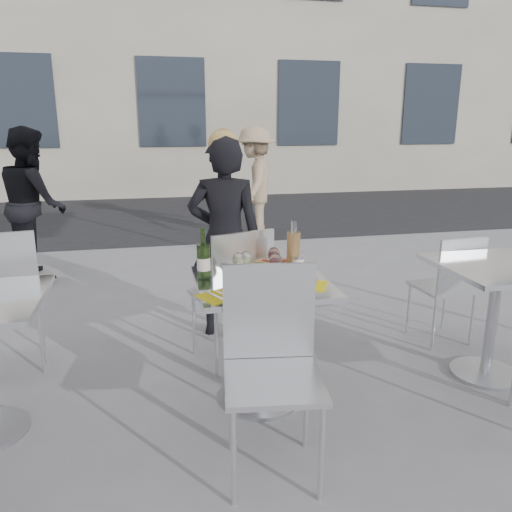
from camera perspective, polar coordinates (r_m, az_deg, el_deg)
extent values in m
plane|color=slate|center=(3.08, 0.62, -16.22)|extent=(80.00, 80.00, 0.00)
cube|color=black|center=(9.22, -8.41, 4.91)|extent=(24.00, 5.00, 0.00)
cylinder|color=#B7BABF|center=(3.07, 0.62, -16.02)|extent=(0.44, 0.44, 0.02)
cylinder|color=#B7BABF|center=(2.90, 0.64, -9.96)|extent=(0.07, 0.07, 0.72)
cube|color=silver|center=(2.77, 0.66, -3.09)|extent=(0.72, 0.72, 0.03)
cylinder|color=#B7BABF|center=(3.67, 24.70, -12.05)|extent=(0.44, 0.44, 0.02)
cylinder|color=#B7BABF|center=(3.53, 25.33, -6.83)|extent=(0.07, 0.07, 0.72)
cube|color=silver|center=(3.42, 26.01, -1.12)|extent=(0.72, 0.72, 0.03)
cylinder|color=silver|center=(3.69, -1.79, -6.71)|extent=(0.02, 0.02, 0.46)
cylinder|color=silver|center=(3.55, -7.09, -7.74)|extent=(0.02, 0.02, 0.46)
cylinder|color=silver|center=(3.39, 1.14, -8.71)|extent=(0.02, 0.02, 0.46)
cylinder|color=silver|center=(3.24, -4.54, -9.97)|extent=(0.02, 0.02, 0.46)
cube|color=silver|center=(3.37, -3.13, -4.49)|extent=(0.54, 0.54, 0.03)
cube|color=silver|center=(3.12, -1.43, -1.39)|extent=(0.42, 0.15, 0.46)
cylinder|color=silver|center=(2.26, -2.57, -22.05)|extent=(0.02, 0.02, 0.47)
cylinder|color=silver|center=(2.30, 7.52, -21.47)|extent=(0.02, 0.02, 0.47)
cylinder|color=silver|center=(2.57, -2.87, -17.01)|extent=(0.02, 0.02, 0.47)
cylinder|color=silver|center=(2.60, 5.78, -16.62)|extent=(0.02, 0.02, 0.47)
cube|color=silver|center=(2.29, 2.02, -14.13)|extent=(0.49, 0.49, 0.03)
cube|color=silver|center=(2.38, 1.49, -6.31)|extent=(0.44, 0.09, 0.47)
cylinder|color=silver|center=(3.89, -23.34, -6.72)|extent=(0.03, 0.03, 0.47)
cylinder|color=silver|center=(3.55, -23.32, -8.85)|extent=(0.03, 0.03, 0.47)
cube|color=silver|center=(3.65, -26.67, -4.44)|extent=(0.51, 0.51, 0.03)
cylinder|color=silver|center=(4.23, 20.70, -5.21)|extent=(0.02, 0.02, 0.40)
cylinder|color=silver|center=(4.05, 17.03, -5.78)|extent=(0.02, 0.02, 0.40)
cylinder|color=silver|center=(4.00, 23.45, -6.67)|extent=(0.02, 0.02, 0.40)
cylinder|color=silver|center=(3.81, 19.67, -7.37)|extent=(0.02, 0.02, 0.40)
cube|color=silver|center=(3.95, 20.49, -3.38)|extent=(0.40, 0.40, 0.02)
cube|color=silver|center=(3.75, 22.48, -1.11)|extent=(0.38, 0.05, 0.40)
imported|color=black|center=(3.74, -3.59, 1.99)|extent=(0.61, 0.47, 1.51)
imported|color=black|center=(5.71, -24.11, 5.53)|extent=(0.82, 0.92, 1.56)
imported|color=tan|center=(6.96, -0.11, 8.28)|extent=(0.88, 1.14, 1.56)
cylinder|color=tan|center=(2.61, 0.60, -3.65)|extent=(0.32, 0.32, 0.02)
cylinder|color=#D6C08A|center=(2.61, 0.60, -3.44)|extent=(0.28, 0.28, 0.00)
cylinder|color=white|center=(2.99, 2.16, -1.29)|extent=(0.33, 0.33, 0.01)
cylinder|color=tan|center=(2.99, 2.17, -1.01)|extent=(0.29, 0.29, 0.02)
cylinder|color=#D6C08A|center=(2.98, 2.17, -0.83)|extent=(0.25, 0.25, 0.00)
cylinder|color=white|center=(2.81, 0.22, -2.37)|extent=(0.22, 0.22, 0.01)
ellipsoid|color=#1F6419|center=(2.80, 0.22, -1.61)|extent=(0.15, 0.15, 0.08)
sphere|color=#B21914|center=(2.82, 0.93, -1.25)|extent=(0.03, 0.03, 0.03)
cylinder|color=#345620|center=(2.77, -6.01, -0.69)|extent=(0.07, 0.07, 0.20)
cone|color=#345620|center=(2.74, -6.06, 1.33)|extent=(0.07, 0.07, 0.03)
cylinder|color=#345620|center=(2.73, -6.09, 2.24)|extent=(0.03, 0.03, 0.10)
cylinder|color=silver|center=(2.77, -6.00, -0.89)|extent=(0.07, 0.08, 0.07)
cylinder|color=tan|center=(2.96, 4.30, 0.62)|extent=(0.08, 0.08, 0.22)
cylinder|color=white|center=(2.93, 4.35, 3.27)|extent=(0.03, 0.03, 0.08)
cylinder|color=white|center=(2.88, 4.80, -1.17)|extent=(0.06, 0.06, 0.09)
cylinder|color=silver|center=(2.86, 4.82, -0.15)|extent=(0.06, 0.06, 0.02)
cylinder|color=white|center=(2.78, -2.00, -2.67)|extent=(0.06, 0.06, 0.00)
cylinder|color=white|center=(2.76, -2.00, -1.82)|extent=(0.01, 0.01, 0.09)
ellipsoid|color=white|center=(2.74, -2.02, -0.42)|extent=(0.07, 0.07, 0.08)
ellipsoid|color=#F5F8AF|center=(2.75, -2.02, -0.62)|extent=(0.05, 0.05, 0.05)
cylinder|color=white|center=(2.80, -1.20, -2.49)|extent=(0.06, 0.06, 0.00)
cylinder|color=white|center=(2.79, -1.20, -1.65)|extent=(0.01, 0.01, 0.09)
ellipsoid|color=white|center=(2.77, -1.21, -0.26)|extent=(0.07, 0.07, 0.08)
ellipsoid|color=#F5F8AF|center=(2.77, -1.21, -0.46)|extent=(0.05, 0.05, 0.05)
cylinder|color=white|center=(2.76, 2.23, -2.78)|extent=(0.06, 0.06, 0.00)
cylinder|color=white|center=(2.75, 2.24, -1.92)|extent=(0.01, 0.01, 0.09)
ellipsoid|color=white|center=(2.73, 2.25, -0.52)|extent=(0.07, 0.07, 0.08)
ellipsoid|color=#490A0F|center=(2.73, 2.25, -0.72)|extent=(0.05, 0.05, 0.05)
cylinder|color=white|center=(2.89, 2.02, -1.96)|extent=(0.06, 0.06, 0.00)
cylinder|color=white|center=(2.88, 2.03, -1.14)|extent=(0.01, 0.01, 0.09)
ellipsoid|color=white|center=(2.86, 2.04, 0.21)|extent=(0.07, 0.07, 0.08)
ellipsoid|color=#490A0F|center=(2.86, 2.04, 0.01)|extent=(0.05, 0.05, 0.05)
cube|color=#FFF916|center=(2.51, -4.27, -4.61)|extent=(0.24, 0.24, 0.00)
cube|color=#B7BABF|center=(2.51, -4.72, -4.55)|extent=(0.11, 0.18, 0.00)
cube|color=#B7BABF|center=(2.52, -3.59, -4.48)|extent=(0.09, 0.16, 0.00)
cube|color=#FFF916|center=(2.69, 6.16, -3.31)|extent=(0.24, 0.24, 0.00)
cube|color=#B7BABF|center=(2.69, 5.75, -3.26)|extent=(0.10, 0.19, 0.00)
cube|color=#B7BABF|center=(2.70, 6.76, -3.18)|extent=(0.09, 0.17, 0.00)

